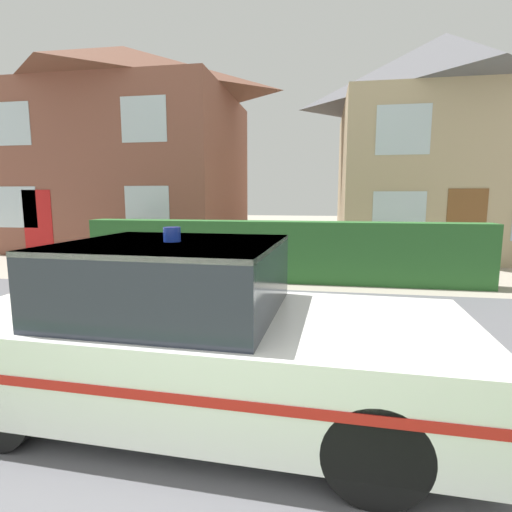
% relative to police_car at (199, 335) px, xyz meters
% --- Properties ---
extents(road_strip, '(28.00, 6.41, 0.01)m').
position_rel_police_car_xyz_m(road_strip, '(0.17, 1.50, -0.69)').
color(road_strip, '#5B5B60').
rests_on(road_strip, ground).
extents(garden_hedge, '(8.89, 0.58, 1.35)m').
position_rel_police_car_xyz_m(garden_hedge, '(0.07, 5.63, -0.03)').
color(garden_hedge, '#2D662D').
rests_on(garden_hedge, ground).
extents(police_car, '(4.43, 1.97, 1.62)m').
position_rel_police_car_xyz_m(police_car, '(0.00, 0.00, 0.00)').
color(police_car, black).
rests_on(police_car, road_strip).
extents(house_left, '(8.42, 6.80, 7.36)m').
position_rel_police_car_xyz_m(house_left, '(-6.42, 11.36, 3.04)').
color(house_left, brown).
rests_on(house_left, ground).
extents(house_right, '(6.77, 7.03, 7.19)m').
position_rel_police_car_xyz_m(house_right, '(4.82, 11.65, 2.97)').
color(house_right, tan).
rests_on(house_right, ground).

